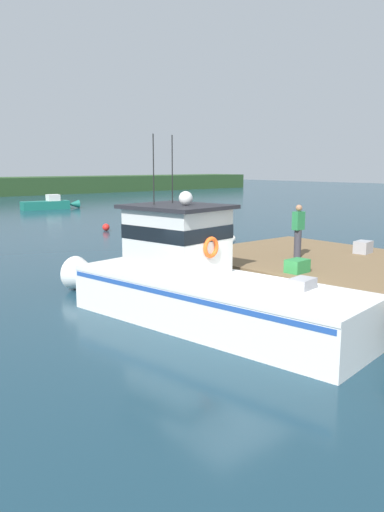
{
  "coord_description": "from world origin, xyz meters",
  "views": [
    {
      "loc": [
        -8.07,
        -8.39,
        3.99
      ],
      "look_at": [
        1.2,
        2.69,
        1.4
      ],
      "focal_mm": 35.34,
      "sensor_mm": 36.0,
      "label": 1
    }
  ],
  "objects_px": {
    "crate_stack_mid_dock": "(363,247)",
    "moored_boat_far_right": "(49,204)",
    "crate_single_by_cleat": "(297,266)",
    "bait_bucket": "(213,251)",
    "mooring_buoy_outer": "(232,239)",
    "main_fishing_boat": "(196,283)",
    "mooring_buoy_inshore": "(106,227)",
    "deckhand_by_the_boat": "(298,230)"
  },
  "relations": [
    {
      "from": "deckhand_by_the_boat",
      "to": "main_fishing_boat",
      "type": "bearing_deg",
      "value": -179.71
    },
    {
      "from": "moored_boat_far_right",
      "to": "crate_single_by_cleat",
      "type": "bearing_deg",
      "value": -104.5
    },
    {
      "from": "bait_bucket",
      "to": "mooring_buoy_outer",
      "type": "bearing_deg",
      "value": 42.48
    },
    {
      "from": "crate_single_by_cleat",
      "to": "deckhand_by_the_boat",
      "type": "distance_m",
      "value": 2.38
    },
    {
      "from": "crate_stack_mid_dock",
      "to": "deckhand_by_the_boat",
      "type": "bearing_deg",
      "value": 158.62
    },
    {
      "from": "main_fishing_boat",
      "to": "crate_single_by_cleat",
      "type": "bearing_deg",
      "value": -30.55
    },
    {
      "from": "bait_bucket",
      "to": "moored_boat_far_right",
      "type": "relative_size",
      "value": 0.06
    },
    {
      "from": "bait_bucket",
      "to": "crate_stack_mid_dock",
      "type": "bearing_deg",
      "value": -33.08
    },
    {
      "from": "deckhand_by_the_boat",
      "to": "mooring_buoy_outer",
      "type": "distance_m",
      "value": 11.19
    },
    {
      "from": "mooring_buoy_inshore",
      "to": "moored_boat_far_right",
      "type": "bearing_deg",
      "value": 76.79
    },
    {
      "from": "crate_stack_mid_dock",
      "to": "mooring_buoy_outer",
      "type": "xyz_separation_m",
      "value": [
        3.91,
        10.03,
        -1.2
      ]
    },
    {
      "from": "crate_stack_mid_dock",
      "to": "crate_single_by_cleat",
      "type": "height_order",
      "value": "crate_stack_mid_dock"
    },
    {
      "from": "crate_stack_mid_dock",
      "to": "mooring_buoy_outer",
      "type": "relative_size",
      "value": 1.53
    },
    {
      "from": "crate_stack_mid_dock",
      "to": "bait_bucket",
      "type": "xyz_separation_m",
      "value": [
        -4.11,
        2.68,
        -0.03
      ]
    },
    {
      "from": "moored_boat_far_right",
      "to": "crate_stack_mid_dock",
      "type": "bearing_deg",
      "value": -98.49
    },
    {
      "from": "crate_stack_mid_dock",
      "to": "moored_boat_far_right",
      "type": "relative_size",
      "value": 0.11
    },
    {
      "from": "deckhand_by_the_boat",
      "to": "mooring_buoy_inshore",
      "type": "distance_m",
      "value": 18.12
    },
    {
      "from": "bait_bucket",
      "to": "mooring_buoy_inshore",
      "type": "height_order",
      "value": "bait_bucket"
    },
    {
      "from": "crate_stack_mid_dock",
      "to": "bait_bucket",
      "type": "distance_m",
      "value": 4.91
    },
    {
      "from": "bait_bucket",
      "to": "main_fishing_boat",
      "type": "bearing_deg",
      "value": -141.38
    },
    {
      "from": "main_fishing_boat",
      "to": "crate_stack_mid_dock",
      "type": "relative_size",
      "value": 16.6
    },
    {
      "from": "main_fishing_boat",
      "to": "mooring_buoy_outer",
      "type": "height_order",
      "value": "main_fishing_boat"
    },
    {
      "from": "main_fishing_boat",
      "to": "mooring_buoy_inshore",
      "type": "relative_size",
      "value": 22.19
    },
    {
      "from": "main_fishing_boat",
      "to": "mooring_buoy_inshore",
      "type": "bearing_deg",
      "value": 66.48
    },
    {
      "from": "bait_bucket",
      "to": "moored_boat_far_right",
      "type": "bearing_deg",
      "value": 74.03
    },
    {
      "from": "bait_bucket",
      "to": "moored_boat_far_right",
      "type": "distance_m",
      "value": 34.31
    },
    {
      "from": "main_fishing_boat",
      "to": "mooring_buoy_outer",
      "type": "xyz_separation_m",
      "value": [
        10.31,
        9.17,
        -0.81
      ]
    },
    {
      "from": "main_fishing_boat",
      "to": "crate_stack_mid_dock",
      "type": "height_order",
      "value": "main_fishing_boat"
    },
    {
      "from": "deckhand_by_the_boat",
      "to": "mooring_buoy_inshore",
      "type": "relative_size",
      "value": 3.63
    },
    {
      "from": "bait_bucket",
      "to": "mooring_buoy_outer",
      "type": "xyz_separation_m",
      "value": [
        8.03,
        7.35,
        -1.17
      ]
    },
    {
      "from": "bait_bucket",
      "to": "deckhand_by_the_boat",
      "type": "distance_m",
      "value": 2.68
    },
    {
      "from": "crate_single_by_cleat",
      "to": "moored_boat_far_right",
      "type": "xyz_separation_m",
      "value": [
        9.36,
        36.18,
        -0.91
      ]
    },
    {
      "from": "main_fishing_boat",
      "to": "moored_boat_far_right",
      "type": "relative_size",
      "value": 1.83
    },
    {
      "from": "crate_stack_mid_dock",
      "to": "moored_boat_far_right",
      "type": "distance_m",
      "value": 36.06
    },
    {
      "from": "crate_single_by_cleat",
      "to": "mooring_buoy_inshore",
      "type": "xyz_separation_m",
      "value": [
        5.35,
        19.09,
        -1.15
      ]
    },
    {
      "from": "mooring_buoy_inshore",
      "to": "mooring_buoy_outer",
      "type": "xyz_separation_m",
      "value": [
        2.6,
        -8.53,
        -0.03
      ]
    },
    {
      "from": "moored_boat_far_right",
      "to": "bait_bucket",
      "type": "bearing_deg",
      "value": -105.97
    },
    {
      "from": "crate_stack_mid_dock",
      "to": "bait_bucket",
      "type": "height_order",
      "value": "crate_stack_mid_dock"
    },
    {
      "from": "main_fishing_boat",
      "to": "moored_boat_far_right",
      "type": "height_order",
      "value": "main_fishing_boat"
    },
    {
      "from": "deckhand_by_the_boat",
      "to": "moored_boat_far_right",
      "type": "relative_size",
      "value": 0.3
    },
    {
      "from": "crate_single_by_cleat",
      "to": "moored_boat_far_right",
      "type": "distance_m",
      "value": 37.39
    },
    {
      "from": "crate_single_by_cleat",
      "to": "moored_boat_far_right",
      "type": "bearing_deg",
      "value": 75.5
    }
  ]
}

